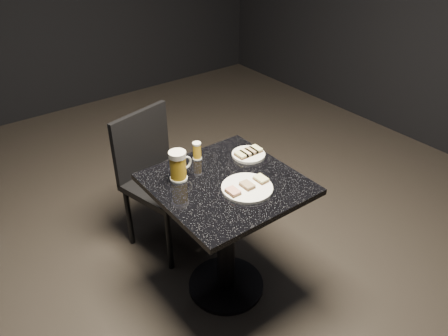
% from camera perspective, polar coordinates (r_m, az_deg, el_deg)
% --- Properties ---
extents(floor, '(6.00, 6.00, 0.00)m').
position_cam_1_polar(floor, '(2.68, 0.27, -15.13)').
color(floor, black).
rests_on(floor, ground).
extents(plate_large, '(0.25, 0.25, 0.01)m').
position_cam_1_polar(plate_large, '(2.13, 3.04, -2.61)').
color(plate_large, white).
rests_on(plate_large, table).
extents(plate_small, '(0.18, 0.18, 0.01)m').
position_cam_1_polar(plate_small, '(2.39, 3.22, 1.76)').
color(plate_small, white).
rests_on(plate_small, table).
extents(table, '(0.70, 0.70, 0.75)m').
position_cam_1_polar(table, '(2.33, 0.30, -6.70)').
color(table, black).
rests_on(table, floor).
extents(beer_mug, '(0.13, 0.09, 0.16)m').
position_cam_1_polar(beer_mug, '(2.17, -5.98, 0.33)').
color(beer_mug, silver).
rests_on(beer_mug, table).
extents(beer_tumbler, '(0.05, 0.05, 0.10)m').
position_cam_1_polar(beer_tumbler, '(2.35, -3.55, 2.26)').
color(beer_tumbler, silver).
rests_on(beer_tumbler, table).
extents(chair, '(0.51, 0.51, 0.88)m').
position_cam_1_polar(chair, '(2.73, -8.67, -0.69)').
color(chair, black).
rests_on(chair, floor).
extents(canapes_on_plate_large, '(0.23, 0.07, 0.02)m').
position_cam_1_polar(canapes_on_plate_large, '(2.12, 3.05, -2.25)').
color(canapes_on_plate_large, '#4C3521').
rests_on(canapes_on_plate_large, plate_large).
extents(canapes_on_plate_small, '(0.15, 0.07, 0.02)m').
position_cam_1_polar(canapes_on_plate_small, '(2.39, 3.23, 2.10)').
color(canapes_on_plate_small, '#4C3521').
rests_on(canapes_on_plate_small, plate_small).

